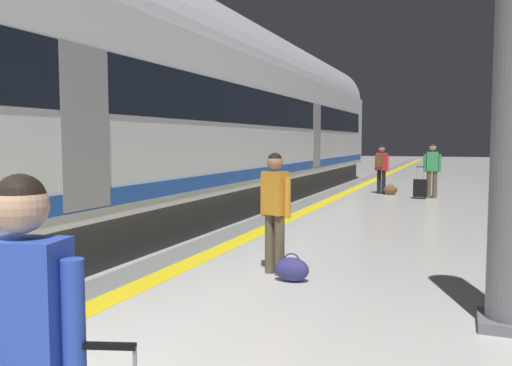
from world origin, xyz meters
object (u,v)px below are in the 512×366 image
(high_speed_train, at_px, (180,106))
(traveller_foreground, at_px, (21,352))
(passenger_far, at_px, (432,167))
(passenger_mid, at_px, (381,165))
(suitcase_far, at_px, (420,188))
(duffel_bag_near, at_px, (292,269))
(passenger_near, at_px, (275,204))
(duffel_bag_mid, at_px, (390,190))

(high_speed_train, height_order, traveller_foreground, high_speed_train)
(high_speed_train, xyz_separation_m, passenger_far, (4.97, 6.63, -1.54))
(passenger_mid, xyz_separation_m, suitcase_far, (1.31, -1.09, -0.62))
(passenger_far, bearing_deg, duffel_bag_near, -95.90)
(passenger_mid, bearing_deg, passenger_near, -89.04)
(traveller_foreground, relative_size, suitcase_far, 1.67)
(duffel_bag_mid, height_order, passenger_far, passenger_far)
(passenger_near, bearing_deg, duffel_bag_mid, 89.30)
(high_speed_train, bearing_deg, duffel_bag_mid, 63.22)
(passenger_mid, height_order, duffel_bag_mid, passenger_mid)
(passenger_far, relative_size, suitcase_far, 1.70)
(high_speed_train, xyz_separation_m, suitcase_far, (4.65, 6.34, -2.18))
(duffel_bag_mid, height_order, suitcase_far, suitcase_far)
(passenger_mid, distance_m, passenger_far, 1.81)
(traveller_foreground, relative_size, passenger_far, 0.98)
(passenger_near, bearing_deg, passenger_far, 82.23)
(passenger_near, distance_m, duffel_bag_near, 0.88)
(duffel_bag_near, height_order, passenger_far, passenger_far)
(traveller_foreground, height_order, passenger_near, traveller_foreground)
(high_speed_train, relative_size, duffel_bag_near, 74.43)
(high_speed_train, distance_m, suitcase_far, 8.16)
(passenger_near, bearing_deg, high_speed_train, 132.25)
(duffel_bag_mid, xyz_separation_m, suitcase_far, (0.98, -0.93, 0.17))
(duffel_bag_mid, bearing_deg, passenger_near, -90.70)
(suitcase_far, bearing_deg, duffel_bag_mid, 136.40)
(duffel_bag_mid, bearing_deg, passenger_far, -26.26)
(high_speed_train, xyz_separation_m, duffel_bag_near, (3.85, -4.17, -2.35))
(passenger_far, bearing_deg, traveller_foreground, -92.72)
(passenger_far, bearing_deg, duffel_bag_mid, 153.74)
(duffel_bag_mid, relative_size, passenger_far, 0.27)
(suitcase_far, bearing_deg, traveller_foreground, -91.57)
(high_speed_train, distance_m, passenger_near, 5.49)
(high_speed_train, bearing_deg, passenger_far, 53.15)
(passenger_mid, relative_size, suitcase_far, 1.63)
(passenger_near, relative_size, suitcase_far, 1.63)
(high_speed_train, xyz_separation_m, passenger_near, (3.53, -3.89, -1.58))
(high_speed_train, relative_size, duffel_bag_mid, 74.43)
(duffel_bag_mid, relative_size, suitcase_far, 0.45)
(passenger_near, relative_size, passenger_far, 0.96)
(duffel_bag_mid, bearing_deg, traveller_foreground, -88.02)
(traveller_foreground, relative_size, duffel_bag_mid, 3.70)
(passenger_near, xyz_separation_m, passenger_mid, (-0.19, 11.32, 0.02))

